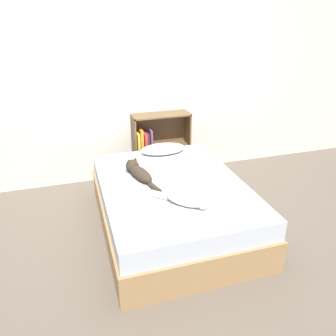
{
  "coord_description": "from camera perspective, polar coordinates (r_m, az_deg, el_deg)",
  "views": [
    {
      "loc": [
        -0.89,
        -2.74,
        2.04
      ],
      "look_at": [
        0.0,
        0.14,
        0.62
      ],
      "focal_mm": 35.0,
      "sensor_mm": 36.0,
      "label": 1
    }
  ],
  "objects": [
    {
      "name": "bed",
      "position": [
        3.39,
        0.71,
        -6.54
      ],
      "size": [
        1.42,
        1.89,
        0.52
      ],
      "color": "#99754C",
      "rests_on": "ground_plane"
    },
    {
      "name": "cat_dark",
      "position": [
        3.36,
        -5.18,
        -0.65
      ],
      "size": [
        0.25,
        0.61,
        0.16
      ],
      "rotation": [
        0.0,
        0.0,
        1.84
      ],
      "color": "#33281E",
      "rests_on": "bed"
    },
    {
      "name": "wall_back",
      "position": [
        4.26,
        -4.96,
        14.49
      ],
      "size": [
        8.0,
        0.06,
        2.5
      ],
      "color": "silver",
      "rests_on": "ground_plane"
    },
    {
      "name": "cat_light",
      "position": [
        2.87,
        3.27,
        -5.29
      ],
      "size": [
        0.46,
        0.46,
        0.14
      ],
      "rotation": [
        0.0,
        0.0,
        5.51
      ],
      "color": "white",
      "rests_on": "bed"
    },
    {
      "name": "pillow",
      "position": [
        3.94,
        -0.88,
        3.35
      ],
      "size": [
        0.54,
        0.29,
        0.1
      ],
      "color": "white",
      "rests_on": "bed"
    },
    {
      "name": "bookshelf",
      "position": [
        4.39,
        -1.76,
        4.16
      ],
      "size": [
        0.75,
        0.26,
        0.88
      ],
      "color": "brown",
      "rests_on": "ground_plane"
    },
    {
      "name": "ground_plane",
      "position": [
        3.53,
        0.69,
        -10.05
      ],
      "size": [
        8.0,
        8.0,
        0.0
      ],
      "primitive_type": "plane",
      "color": "brown"
    }
  ]
}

